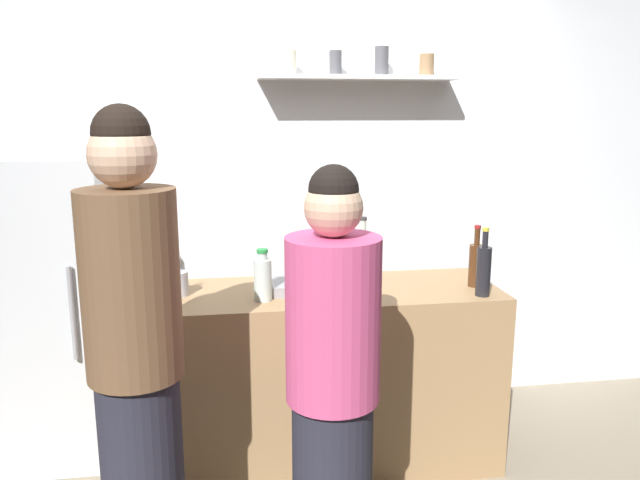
{
  "coord_description": "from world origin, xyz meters",
  "views": [
    {
      "loc": [
        -0.48,
        -2.33,
        1.78
      ],
      "look_at": [
        -0.04,
        0.55,
        1.16
      ],
      "focal_mm": 34.71,
      "sensor_mm": 36.0,
      "label": 1
    }
  ],
  "objects": [
    {
      "name": "baking_pan",
      "position": [
        -0.11,
        0.55,
        0.94
      ],
      "size": [
        0.34,
        0.24,
        0.05
      ],
      "primitive_type": "cube",
      "color": "gray",
      "rests_on": "counter"
    },
    {
      "name": "wine_bottle_dark_glass",
      "position": [
        0.71,
        0.34,
        1.04
      ],
      "size": [
        0.07,
        0.07,
        0.33
      ],
      "color": "black",
      "rests_on": "counter"
    },
    {
      "name": "water_bottle_plastic",
      "position": [
        -0.33,
        0.42,
        1.02
      ],
      "size": [
        0.08,
        0.08,
        0.24
      ],
      "color": "silver",
      "rests_on": "counter"
    },
    {
      "name": "wine_bottle_pale_glass",
      "position": [
        0.21,
        0.74,
        1.03
      ],
      "size": [
        0.08,
        0.08,
        0.32
      ],
      "color": "#B2BFB2",
      "rests_on": "counter"
    },
    {
      "name": "person_brown_jacket",
      "position": [
        -0.82,
        -0.18,
        0.9
      ],
      "size": [
        0.34,
        0.34,
        1.8
      ],
      "rotation": [
        0.0,
        0.0,
        0.41
      ],
      "color": "#262633",
      "rests_on": "ground"
    },
    {
      "name": "refrigerator",
      "position": [
        -1.37,
        0.85,
        0.78
      ],
      "size": [
        0.61,
        0.6,
        1.56
      ],
      "color": "silver",
      "rests_on": "ground"
    },
    {
      "name": "back_wall_assembly",
      "position": [
        0.0,
        1.25,
        1.3
      ],
      "size": [
        4.8,
        0.32,
        2.6
      ],
      "color": "white",
      "rests_on": "ground"
    },
    {
      "name": "wine_bottle_amber_glass",
      "position": [
        0.73,
        0.5,
        1.03
      ],
      "size": [
        0.07,
        0.07,
        0.31
      ],
      "color": "#472814",
      "rests_on": "counter"
    },
    {
      "name": "person_pink_top",
      "position": [
        -0.12,
        -0.28,
        0.79
      ],
      "size": [
        0.34,
        0.34,
        1.6
      ],
      "rotation": [
        0.0,
        0.0,
        3.76
      ],
      "color": "#262633",
      "rests_on": "ground"
    },
    {
      "name": "utensil_holder",
      "position": [
        -0.73,
        0.56,
        0.98
      ],
      "size": [
        0.11,
        0.11,
        0.22
      ],
      "color": "#B2B2B7",
      "rests_on": "counter"
    },
    {
      "name": "counter",
      "position": [
        -0.04,
        0.55,
        0.46
      ],
      "size": [
        1.76,
        0.6,
        0.91
      ],
      "primitive_type": "cube",
      "color": "#9E7A51",
      "rests_on": "ground"
    }
  ]
}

